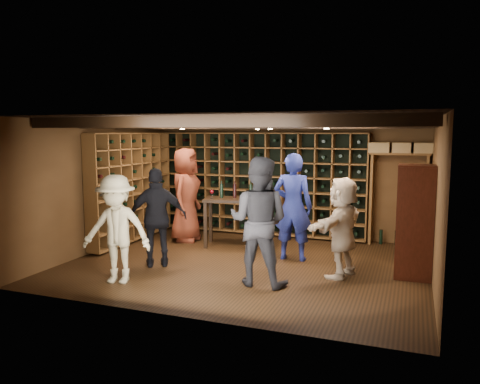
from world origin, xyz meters
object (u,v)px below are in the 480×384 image
(man_grey_suit, at_px, (259,221))
(guest_beige, at_px, (342,227))
(man_blue_shirt, at_px, (293,207))
(guest_red_floral, at_px, (186,195))
(tasting_table, at_px, (237,204))
(display_cabinet, at_px, (414,224))
(guest_khaki, at_px, (117,229))
(guest_woman_black, at_px, (157,218))

(man_grey_suit, relative_size, guest_beige, 1.21)
(man_blue_shirt, bearing_deg, guest_red_floral, -17.14)
(guest_red_floral, height_order, tasting_table, guest_red_floral)
(display_cabinet, bearing_deg, tasting_table, 164.10)
(man_blue_shirt, height_order, guest_khaki, man_blue_shirt)
(guest_woman_black, bearing_deg, display_cabinet, 160.31)
(display_cabinet, distance_m, guest_beige, 1.11)
(guest_woman_black, height_order, tasting_table, guest_woman_black)
(guest_red_floral, distance_m, guest_khaki, 2.87)
(guest_beige, bearing_deg, guest_khaki, -46.41)
(guest_woman_black, height_order, guest_khaki, guest_woman_black)
(man_grey_suit, relative_size, guest_woman_black, 1.14)
(man_grey_suit, distance_m, guest_woman_black, 1.93)
(guest_khaki, xyz_separation_m, guest_beige, (3.14, 1.50, -0.03))
(man_blue_shirt, height_order, guest_red_floral, guest_red_floral)
(man_grey_suit, bearing_deg, tasting_table, -59.95)
(man_grey_suit, bearing_deg, guest_woman_black, -7.69)
(guest_beige, bearing_deg, guest_woman_black, -62.05)
(display_cabinet, bearing_deg, guest_woman_black, -168.25)
(man_blue_shirt, relative_size, guest_red_floral, 0.98)
(display_cabinet, distance_m, man_grey_suit, 2.46)
(guest_khaki, bearing_deg, guest_red_floral, 84.13)
(man_grey_suit, bearing_deg, display_cabinet, -150.72)
(guest_khaki, distance_m, tasting_table, 2.91)
(guest_red_floral, relative_size, guest_beige, 1.23)
(guest_red_floral, relative_size, guest_woman_black, 1.16)
(display_cabinet, relative_size, guest_red_floral, 0.90)
(man_grey_suit, height_order, guest_khaki, man_grey_suit)
(man_blue_shirt, xyz_separation_m, guest_khaki, (-2.18, -2.19, -0.14))
(man_blue_shirt, distance_m, tasting_table, 1.42)
(guest_khaki, bearing_deg, man_grey_suit, 6.64)
(man_blue_shirt, xyz_separation_m, guest_red_floral, (-2.47, 0.67, 0.02))
(guest_woman_black, bearing_deg, tasting_table, -144.25)
(tasting_table, bearing_deg, man_grey_suit, -74.35)
(guest_red_floral, height_order, guest_khaki, guest_red_floral)
(man_grey_suit, relative_size, tasting_table, 1.38)
(man_grey_suit, height_order, guest_red_floral, guest_red_floral)
(display_cabinet, xyz_separation_m, guest_red_floral, (-4.50, 1.03, 0.12))
(guest_woman_black, distance_m, guest_khaki, 0.99)
(display_cabinet, distance_m, tasting_table, 3.45)
(man_grey_suit, xyz_separation_m, guest_khaki, (-2.03, -0.67, -0.14))
(guest_beige, xyz_separation_m, tasting_table, (-2.26, 1.27, 0.05))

